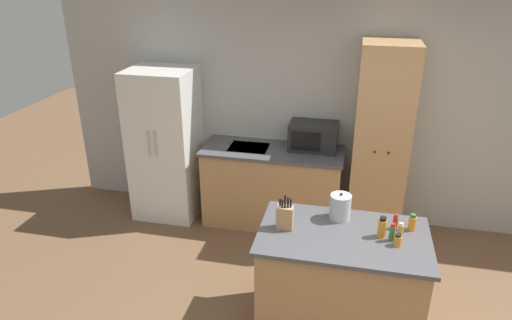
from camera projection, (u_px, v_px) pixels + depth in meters
wall_back at (367, 115)px, 5.09m from camera, size 7.20×0.06×2.60m
refrigerator at (165, 144)px, 5.39m from camera, size 0.73×0.69×1.79m
back_counter at (272, 186)px, 5.33m from camera, size 1.60×0.65×0.94m
pantry_cabinet at (380, 145)px, 4.85m from camera, size 0.56×0.63×2.17m
kitchen_island at (339, 283)px, 3.71m from camera, size 1.32×0.80×0.95m
microwave at (313, 136)px, 5.09m from camera, size 0.53×0.36×0.30m
knife_block at (285, 217)px, 3.56m from camera, size 0.13×0.08×0.30m
spice_bottle_tall_dark at (395, 222)px, 3.57m from camera, size 0.04×0.04×0.13m
spice_bottle_short_red at (398, 240)px, 3.37m from camera, size 0.06×0.06×0.10m
spice_bottle_amber_oil at (401, 230)px, 3.49m from camera, size 0.04×0.04×0.11m
spice_bottle_green_herb at (382, 228)px, 3.46m from camera, size 0.06×0.06×0.17m
spice_bottle_pale_salt at (412, 223)px, 3.55m from camera, size 0.06×0.06×0.14m
spice_bottle_orange_cap at (392, 233)px, 3.41m from camera, size 0.04×0.04×0.15m
kettle at (340, 207)px, 3.70m from camera, size 0.17×0.17×0.24m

